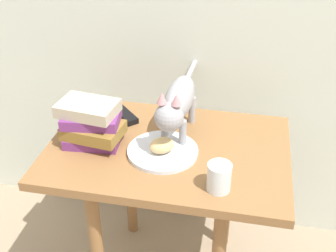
{
  "coord_description": "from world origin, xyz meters",
  "views": [
    {
      "loc": [
        0.23,
        -1.14,
        1.42
      ],
      "look_at": [
        0.0,
        0.0,
        0.7
      ],
      "focal_mm": 45.91,
      "sensor_mm": 36.0,
      "label": 1
    }
  ],
  "objects_px": {
    "plate": "(163,151)",
    "bread_roll": "(162,145)",
    "book_stack": "(92,124)",
    "side_table": "(168,170)",
    "cat": "(178,102)",
    "candle_jar": "(219,178)",
    "tv_remote": "(123,114)"
  },
  "relations": [
    {
      "from": "tv_remote",
      "to": "cat",
      "type": "bearing_deg",
      "value": 22.32
    },
    {
      "from": "side_table",
      "to": "tv_remote",
      "type": "height_order",
      "value": "tv_remote"
    },
    {
      "from": "cat",
      "to": "book_stack",
      "type": "height_order",
      "value": "cat"
    },
    {
      "from": "side_table",
      "to": "bread_roll",
      "type": "relative_size",
      "value": 9.85
    },
    {
      "from": "bread_roll",
      "to": "side_table",
      "type": "bearing_deg",
      "value": 80.38
    },
    {
      "from": "bread_roll",
      "to": "candle_jar",
      "type": "xyz_separation_m",
      "value": [
        0.19,
        -0.13,
        -0.0
      ]
    },
    {
      "from": "cat",
      "to": "bread_roll",
      "type": "bearing_deg",
      "value": -103.07
    },
    {
      "from": "bread_roll",
      "to": "tv_remote",
      "type": "height_order",
      "value": "bread_roll"
    },
    {
      "from": "plate",
      "to": "book_stack",
      "type": "height_order",
      "value": "book_stack"
    },
    {
      "from": "side_table",
      "to": "book_stack",
      "type": "height_order",
      "value": "book_stack"
    },
    {
      "from": "side_table",
      "to": "cat",
      "type": "bearing_deg",
      "value": 74.26
    },
    {
      "from": "plate",
      "to": "cat",
      "type": "bearing_deg",
      "value": 75.0
    },
    {
      "from": "candle_jar",
      "to": "tv_remote",
      "type": "height_order",
      "value": "candle_jar"
    },
    {
      "from": "side_table",
      "to": "plate",
      "type": "distance_m",
      "value": 0.11
    },
    {
      "from": "candle_jar",
      "to": "tv_remote",
      "type": "bearing_deg",
      "value": 138.47
    },
    {
      "from": "cat",
      "to": "side_table",
      "type": "bearing_deg",
      "value": -105.74
    },
    {
      "from": "side_table",
      "to": "cat",
      "type": "xyz_separation_m",
      "value": [
        0.02,
        0.07,
        0.23
      ]
    },
    {
      "from": "bread_roll",
      "to": "candle_jar",
      "type": "bearing_deg",
      "value": -33.41
    },
    {
      "from": "candle_jar",
      "to": "bread_roll",
      "type": "bearing_deg",
      "value": 146.59
    },
    {
      "from": "plate",
      "to": "bread_roll",
      "type": "height_order",
      "value": "bread_roll"
    },
    {
      "from": "book_stack",
      "to": "tv_remote",
      "type": "bearing_deg",
      "value": 75.14
    },
    {
      "from": "plate",
      "to": "candle_jar",
      "type": "relative_size",
      "value": 2.68
    },
    {
      "from": "book_stack",
      "to": "tv_remote",
      "type": "relative_size",
      "value": 1.42
    },
    {
      "from": "bread_roll",
      "to": "cat",
      "type": "xyz_separation_m",
      "value": [
        0.03,
        0.12,
        0.09
      ]
    },
    {
      "from": "plate",
      "to": "bread_roll",
      "type": "distance_m",
      "value": 0.03
    },
    {
      "from": "cat",
      "to": "candle_jar",
      "type": "height_order",
      "value": "cat"
    },
    {
      "from": "side_table",
      "to": "book_stack",
      "type": "distance_m",
      "value": 0.3
    },
    {
      "from": "side_table",
      "to": "bread_roll",
      "type": "height_order",
      "value": "bread_roll"
    },
    {
      "from": "book_stack",
      "to": "candle_jar",
      "type": "relative_size",
      "value": 2.51
    },
    {
      "from": "bread_roll",
      "to": "candle_jar",
      "type": "distance_m",
      "value": 0.23
    },
    {
      "from": "side_table",
      "to": "cat",
      "type": "distance_m",
      "value": 0.24
    },
    {
      "from": "side_table",
      "to": "bread_roll",
      "type": "xyz_separation_m",
      "value": [
        -0.01,
        -0.05,
        0.13
      ]
    }
  ]
}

